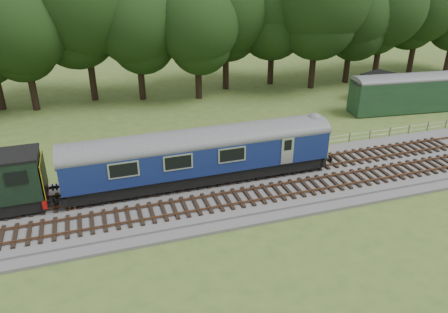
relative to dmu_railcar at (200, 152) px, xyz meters
name	(u,v)px	position (x,y,z in m)	size (l,w,h in m)	color
ground	(259,187)	(3.80, -1.40, -2.61)	(120.00, 120.00, 0.00)	#425E22
ballast	(259,184)	(3.80, -1.40, -2.43)	(70.00, 7.00, 0.35)	#4C4C4F
track_north	(252,172)	(3.80, 0.00, -2.19)	(67.20, 2.40, 0.21)	black
track_south	(268,193)	(3.80, -3.00, -2.19)	(67.20, 2.40, 0.21)	black
fence	(237,160)	(3.80, 3.10, -2.61)	(64.00, 0.12, 1.00)	#6B6054
tree_line	(186,95)	(3.80, 20.60, -2.61)	(70.00, 8.00, 18.00)	black
dmu_railcar	(200,152)	(0.00, 0.00, 0.00)	(18.05, 2.86, 3.88)	black
worker	(71,197)	(-8.52, -1.06, -1.39)	(0.63, 0.42, 1.74)	#FB600D
parked_coach	(422,90)	(25.20, 8.34, -0.51)	(14.81, 4.20, 3.74)	#193721
shed	(381,87)	(23.50, 12.39, -1.19)	(4.42, 4.42, 2.79)	#193721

